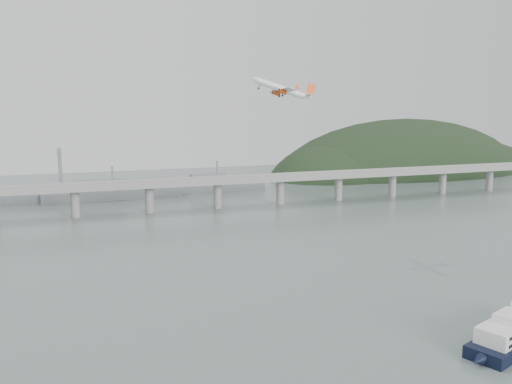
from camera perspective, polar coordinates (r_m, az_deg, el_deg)
name	(u,v)px	position (r m, az deg, el deg)	size (l,w,h in m)	color
ground	(303,306)	(214.34, 4.92, -11.85)	(900.00, 900.00, 0.00)	slate
bridge	(189,186)	(395.18, -7.05, 0.62)	(800.00, 22.00, 23.90)	gray
headland	(414,189)	(639.03, 16.26, 0.32)	(365.00, 155.00, 156.00)	black
airliner	(283,89)	(262.96, 2.83, 10.76)	(33.95, 30.65, 12.56)	white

